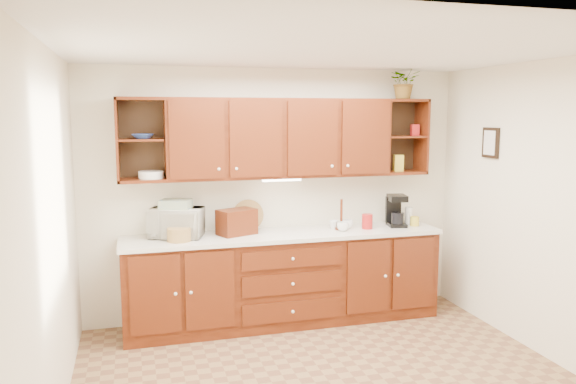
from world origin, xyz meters
TOP-DOWN VIEW (x-y plane):
  - ceiling at (0.00, 0.00)m, footprint 4.00×4.00m
  - back_wall at (0.00, 1.75)m, footprint 4.00×0.00m
  - left_wall at (-2.00, 0.00)m, footprint 0.00×3.50m
  - right_wall at (2.00, 0.00)m, footprint 0.00×3.50m
  - base_cabinets at (0.00, 1.45)m, footprint 3.20×0.60m
  - countertop at (0.00, 1.44)m, footprint 3.24×0.64m
  - upper_cabinets at (0.01, 1.59)m, footprint 3.20×0.33m
  - undercabinet_light at (0.00, 1.53)m, footprint 0.40×0.05m
  - framed_picture at (1.98, 0.90)m, footprint 0.03×0.24m
  - wicker_basket at (-1.06, 1.35)m, footprint 0.28×0.28m
  - microwave at (-1.06, 1.55)m, footprint 0.59×0.48m
  - towel_stack at (-1.06, 1.55)m, footprint 0.35×0.30m
  - wine_bottle at (-1.11, 1.52)m, footprint 0.08×0.08m
  - woven_tray at (-0.32, 1.67)m, footprint 0.33×0.12m
  - bread_box at (-0.48, 1.49)m, footprint 0.42×0.35m
  - mug_tree at (0.62, 1.45)m, footprint 0.29×0.29m
  - canister_red at (0.89, 1.40)m, footprint 0.14×0.14m
  - canister_white at (1.41, 1.49)m, footprint 0.08×0.08m
  - canister_yellow at (1.45, 1.41)m, footprint 0.12×0.12m
  - coffee_maker at (1.25, 1.46)m, footprint 0.23×0.27m
  - bowl_stack at (-1.35, 1.58)m, footprint 0.25×0.25m
  - plate_stack at (-1.29, 1.57)m, footprint 0.32×0.32m
  - pantry_box_yellow at (1.31, 1.56)m, footprint 0.11×0.09m
  - pantry_box_red at (1.51, 1.58)m, footprint 0.09×0.08m
  - potted_plant at (1.34, 1.52)m, footprint 0.37×0.34m

SIDE VIEW (x-z plane):
  - base_cabinets at x=0.00m, z-range 0.00..0.90m
  - countertop at x=0.00m, z-range 0.90..0.94m
  - woven_tray at x=-0.32m, z-range 0.79..1.11m
  - mug_tree at x=0.62m, z-range 0.83..1.15m
  - canister_yellow at x=1.45m, z-range 0.94..1.04m
  - wicker_basket at x=-1.06m, z-range 0.94..1.07m
  - canister_red at x=0.89m, z-range 0.94..1.09m
  - canister_white at x=1.41m, z-range 0.94..1.13m
  - bread_box at x=-0.48m, z-range 0.94..1.19m
  - microwave at x=-1.06m, z-range 0.94..1.22m
  - wine_bottle at x=-1.11m, z-range 0.94..1.24m
  - coffee_maker at x=1.25m, z-range 0.93..1.27m
  - towel_stack at x=-1.06m, z-range 1.22..1.31m
  - back_wall at x=0.00m, z-range -0.70..3.30m
  - left_wall at x=-2.00m, z-range -0.45..3.05m
  - right_wall at x=2.00m, z-range -0.45..3.05m
  - undercabinet_light at x=0.00m, z-range 1.46..1.48m
  - plate_stack at x=-1.29m, z-range 1.52..1.59m
  - pantry_box_yellow at x=1.31m, z-range 1.52..1.70m
  - framed_picture at x=1.98m, z-range 1.70..2.00m
  - upper_cabinets at x=0.01m, z-range 1.49..2.29m
  - bowl_stack at x=-1.35m, z-range 1.90..1.95m
  - pantry_box_red at x=1.51m, z-range 1.90..2.02m
  - potted_plant at x=1.34m, z-range 2.29..2.65m
  - ceiling at x=0.00m, z-range 2.60..2.60m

